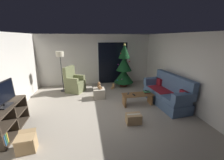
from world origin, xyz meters
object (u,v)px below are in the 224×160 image
object	(u,v)px
remote_graphite	(128,94)
television	(2,95)
coffee_table	(138,98)
cell_phone	(147,91)
floor_lamp	(60,58)
teddy_bear_chestnut	(99,86)
teddy_bear_honey_by_tree	(113,86)
cardboard_box_open_near_shelf	(26,144)
cardboard_box_taped_mid_floor	(134,119)
book_stack	(147,92)
media_shelf	(6,122)
couch	(167,93)
christmas_tree	(124,68)
ottoman	(99,93)
remote_black	(134,95)
armchair	(74,83)

from	to	relation	value
remote_graphite	television	xyz separation A→B (m)	(-3.42, -0.92, 0.62)
coffee_table	cell_phone	size ratio (longest dim) A/B	7.64
floor_lamp	teddy_bear_chestnut	bearing A→B (deg)	-35.00
coffee_table	teddy_bear_honey_by_tree	world-z (taller)	coffee_table
cardboard_box_open_near_shelf	cardboard_box_taped_mid_floor	distance (m)	2.64
coffee_table	book_stack	size ratio (longest dim) A/B	4.30
cell_phone	television	xyz separation A→B (m)	(-4.11, -0.91, 0.57)
book_stack	media_shelf	distance (m)	4.25
television	teddy_bear_honey_by_tree	distance (m)	4.23
couch	cell_phone	size ratio (longest dim) A/B	13.83
coffee_table	christmas_tree	distance (m)	2.12
television	cardboard_box_taped_mid_floor	size ratio (longest dim) A/B	1.90
cell_phone	coffee_table	bearing A→B (deg)	158.56
christmas_tree	television	distance (m)	4.75
ottoman	cardboard_box_taped_mid_floor	bearing A→B (deg)	-67.65
media_shelf	cardboard_box_taped_mid_floor	world-z (taller)	media_shelf
remote_black	teddy_bear_chestnut	bearing A→B (deg)	134.08
couch	remote_black	distance (m)	1.24
book_stack	media_shelf	size ratio (longest dim) A/B	0.18
media_shelf	teddy_bear_chestnut	world-z (taller)	media_shelf
coffee_table	teddy_bear_chestnut	distance (m)	1.56
christmas_tree	cell_phone	bearing A→B (deg)	-80.52
teddy_bear_honey_by_tree	cardboard_box_open_near_shelf	xyz separation A→B (m)	(-2.55, -3.37, 0.06)
television	remote_graphite	bearing A→B (deg)	15.05
christmas_tree	teddy_bear_honey_by_tree	world-z (taller)	christmas_tree
television	cardboard_box_taped_mid_floor	distance (m)	3.37
book_stack	christmas_tree	world-z (taller)	christmas_tree
media_shelf	television	world-z (taller)	television
cell_phone	teddy_bear_honey_by_tree	world-z (taller)	cell_phone
remote_black	christmas_tree	xyz separation A→B (m)	(0.21, 2.08, 0.51)
book_stack	cardboard_box_taped_mid_floor	size ratio (longest dim) A/B	0.58
remote_graphite	ottoman	xyz separation A→B (m)	(-0.97, 0.78, -0.23)
floor_lamp	media_shelf	world-z (taller)	floor_lamp
floor_lamp	television	size ratio (longest dim) A/B	2.13
couch	cardboard_box_taped_mid_floor	bearing A→B (deg)	-149.34
cell_phone	armchair	bearing A→B (deg)	117.57
couch	cardboard_box_open_near_shelf	xyz separation A→B (m)	(-4.16, -1.49, -0.22)
couch	cardboard_box_taped_mid_floor	world-z (taller)	couch
ottoman	teddy_bear_chestnut	size ratio (longest dim) A/B	1.54
floor_lamp	cardboard_box_open_near_shelf	size ratio (longest dim) A/B	3.80
cell_phone	cardboard_box_open_near_shelf	size ratio (longest dim) A/B	0.31
remote_black	teddy_bear_honey_by_tree	world-z (taller)	remote_black
remote_black	book_stack	world-z (taller)	book_stack
teddy_bear_chestnut	remote_black	bearing A→B (deg)	-39.13
armchair	ottoman	distance (m)	1.37
armchair	ottoman	world-z (taller)	armchair
remote_graphite	book_stack	size ratio (longest dim) A/B	0.61
cardboard_box_open_near_shelf	ottoman	bearing A→B (deg)	53.94
remote_black	media_shelf	distance (m)	3.71
teddy_bear_honey_by_tree	cardboard_box_taped_mid_floor	world-z (taller)	teddy_bear_honey_by_tree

